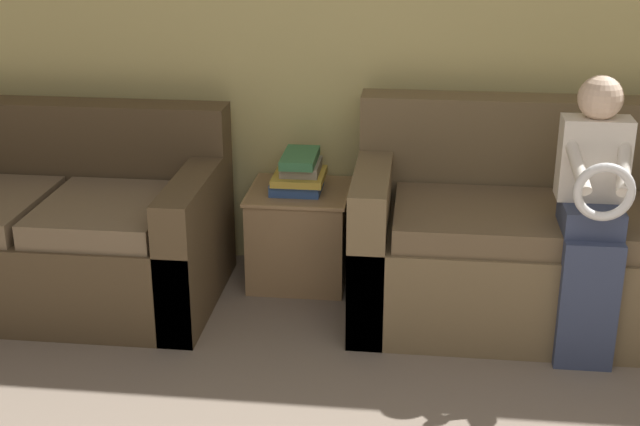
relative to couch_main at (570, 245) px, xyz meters
name	(u,v)px	position (x,y,z in m)	size (l,w,h in m)	color
wall_back	(461,19)	(-0.53, 0.51, 0.93)	(7.96, 0.06, 2.55)	#DBCC7F
couch_main	(570,245)	(0.00, 0.00, 0.00)	(1.96, 0.87, 0.95)	brown
couch_side	(58,232)	(-2.41, -0.06, -0.03)	(1.55, 0.91, 0.88)	brown
child_left_seated	(593,207)	(0.01, -0.36, 0.32)	(0.28, 0.38, 1.18)	#384260
side_shelf	(299,234)	(-1.27, 0.22, -0.09)	(0.49, 0.48, 0.48)	#9E7A51
book_stack	(299,173)	(-1.27, 0.22, 0.22)	(0.25, 0.32, 0.18)	#33569E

